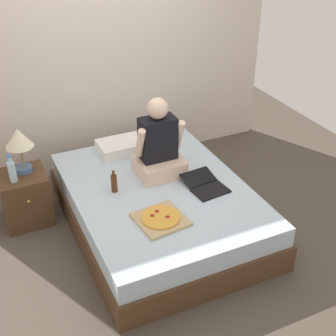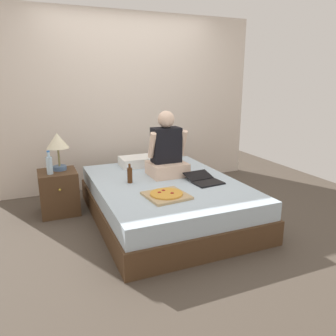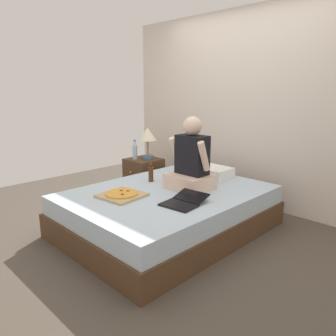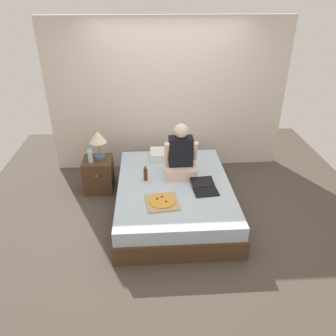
{
  "view_description": "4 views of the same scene",
  "coord_description": "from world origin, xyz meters",
  "px_view_note": "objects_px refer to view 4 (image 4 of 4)",
  "views": [
    {
      "loc": [
        -1.46,
        -3.35,
        2.88
      ],
      "look_at": [
        0.04,
        -0.13,
        0.72
      ],
      "focal_mm": 50.0,
      "sensor_mm": 36.0,
      "label": 1
    },
    {
      "loc": [
        -1.37,
        -3.32,
        1.6
      ],
      "look_at": [
        -0.02,
        -0.11,
        0.64
      ],
      "focal_mm": 35.0,
      "sensor_mm": 36.0,
      "label": 2
    },
    {
      "loc": [
        2.37,
        -2.36,
        1.51
      ],
      "look_at": [
        0.11,
        -0.11,
        0.73
      ],
      "focal_mm": 35.0,
      "sensor_mm": 36.0,
      "label": 3
    },
    {
      "loc": [
        -0.33,
        -3.89,
        2.85
      ],
      "look_at": [
        -0.09,
        -0.1,
        0.75
      ],
      "focal_mm": 35.0,
      "sensor_mm": 36.0,
      "label": 4
    }
  ],
  "objects_px": {
    "person_seated": "(181,157)",
    "laptop": "(205,189)",
    "lamp_on_left_nightstand": "(98,139)",
    "nightstand_left": "(99,174)",
    "pizza_box": "(162,202)",
    "water_bottle": "(90,156)",
    "bed": "(174,197)",
    "beer_bottle_on_bed": "(146,174)"
  },
  "relations": [
    {
      "from": "bed",
      "to": "lamp_on_left_nightstand",
      "type": "xyz_separation_m",
      "value": [
        -1.1,
        0.69,
        0.63
      ]
    },
    {
      "from": "bed",
      "to": "beer_bottle_on_bed",
      "type": "distance_m",
      "value": 0.52
    },
    {
      "from": "bed",
      "to": "laptop",
      "type": "bearing_deg",
      "value": -26.53
    },
    {
      "from": "bed",
      "to": "nightstand_left",
      "type": "height_order",
      "value": "nightstand_left"
    },
    {
      "from": "nightstand_left",
      "to": "person_seated",
      "type": "xyz_separation_m",
      "value": [
        1.25,
        -0.4,
        0.47
      ]
    },
    {
      "from": "bed",
      "to": "person_seated",
      "type": "bearing_deg",
      "value": 65.32
    },
    {
      "from": "pizza_box",
      "to": "laptop",
      "type": "bearing_deg",
      "value": 24.68
    },
    {
      "from": "person_seated",
      "to": "laptop",
      "type": "xyz_separation_m",
      "value": [
        0.29,
        -0.44,
        -0.27
      ]
    },
    {
      "from": "lamp_on_left_nightstand",
      "to": "bed",
      "type": "bearing_deg",
      "value": -32.1
    },
    {
      "from": "laptop",
      "to": "beer_bottle_on_bed",
      "type": "xyz_separation_m",
      "value": [
        -0.8,
        0.31,
        0.07
      ]
    },
    {
      "from": "beer_bottle_on_bed",
      "to": "lamp_on_left_nightstand",
      "type": "bearing_deg",
      "value": 140.67
    },
    {
      "from": "nightstand_left",
      "to": "laptop",
      "type": "bearing_deg",
      "value": -28.6
    },
    {
      "from": "bed",
      "to": "water_bottle",
      "type": "distance_m",
      "value": 1.4
    },
    {
      "from": "person_seated",
      "to": "beer_bottle_on_bed",
      "type": "bearing_deg",
      "value": -165.7
    },
    {
      "from": "bed",
      "to": "nightstand_left",
      "type": "relative_size",
      "value": 4.08
    },
    {
      "from": "laptop",
      "to": "beer_bottle_on_bed",
      "type": "height_order",
      "value": "beer_bottle_on_bed"
    },
    {
      "from": "water_bottle",
      "to": "laptop",
      "type": "bearing_deg",
      "value": -24.84
    },
    {
      "from": "nightstand_left",
      "to": "pizza_box",
      "type": "bearing_deg",
      "value": -49.41
    },
    {
      "from": "bed",
      "to": "pizza_box",
      "type": "height_order",
      "value": "pizza_box"
    },
    {
      "from": "person_seated",
      "to": "beer_bottle_on_bed",
      "type": "relative_size",
      "value": 3.55
    },
    {
      "from": "lamp_on_left_nightstand",
      "to": "pizza_box",
      "type": "xyz_separation_m",
      "value": [
        0.91,
        -1.16,
        -0.39
      ]
    },
    {
      "from": "person_seated",
      "to": "laptop",
      "type": "bearing_deg",
      "value": -56.77
    },
    {
      "from": "water_bottle",
      "to": "person_seated",
      "type": "distance_m",
      "value": 1.37
    },
    {
      "from": "bed",
      "to": "person_seated",
      "type": "distance_m",
      "value": 0.58
    },
    {
      "from": "nightstand_left",
      "to": "lamp_on_left_nightstand",
      "type": "bearing_deg",
      "value": 51.37
    },
    {
      "from": "lamp_on_left_nightstand",
      "to": "water_bottle",
      "type": "height_order",
      "value": "lamp_on_left_nightstand"
    },
    {
      "from": "pizza_box",
      "to": "person_seated",
      "type": "bearing_deg",
      "value": 67.17
    },
    {
      "from": "bed",
      "to": "laptop",
      "type": "height_order",
      "value": "laptop"
    },
    {
      "from": "lamp_on_left_nightstand",
      "to": "person_seated",
      "type": "xyz_separation_m",
      "value": [
        1.21,
        -0.45,
        -0.12
      ]
    },
    {
      "from": "water_bottle",
      "to": "laptop",
      "type": "relative_size",
      "value": 0.62
    },
    {
      "from": "laptop",
      "to": "bed",
      "type": "bearing_deg",
      "value": 153.47
    },
    {
      "from": "laptop",
      "to": "pizza_box",
      "type": "xyz_separation_m",
      "value": [
        -0.59,
        -0.27,
        -0.0
      ]
    },
    {
      "from": "water_bottle",
      "to": "person_seated",
      "type": "xyz_separation_m",
      "value": [
        1.33,
        -0.31,
        0.1
      ]
    },
    {
      "from": "bed",
      "to": "person_seated",
      "type": "xyz_separation_m",
      "value": [
        0.11,
        0.24,
        0.51
      ]
    },
    {
      "from": "bed",
      "to": "pizza_box",
      "type": "bearing_deg",
      "value": -111.86
    },
    {
      "from": "nightstand_left",
      "to": "beer_bottle_on_bed",
      "type": "height_order",
      "value": "beer_bottle_on_bed"
    },
    {
      "from": "nightstand_left",
      "to": "water_bottle",
      "type": "distance_m",
      "value": 0.39
    },
    {
      "from": "person_seated",
      "to": "lamp_on_left_nightstand",
      "type": "bearing_deg",
      "value": 159.67
    },
    {
      "from": "lamp_on_left_nightstand",
      "to": "beer_bottle_on_bed",
      "type": "bearing_deg",
      "value": -39.33
    },
    {
      "from": "lamp_on_left_nightstand",
      "to": "water_bottle",
      "type": "bearing_deg",
      "value": -130.6
    },
    {
      "from": "nightstand_left",
      "to": "beer_bottle_on_bed",
      "type": "relative_size",
      "value": 2.39
    },
    {
      "from": "lamp_on_left_nightstand",
      "to": "beer_bottle_on_bed",
      "type": "relative_size",
      "value": 2.05
    }
  ]
}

